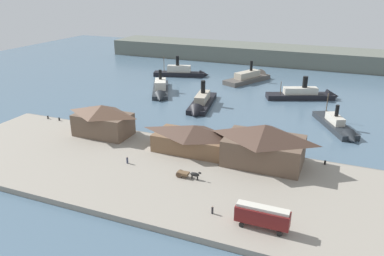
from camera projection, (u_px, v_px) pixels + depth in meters
name	position (u px, v px, depth m)	size (l,w,h in m)	color
ground_plane	(198.00, 139.00, 100.55)	(320.00, 320.00, 0.00)	slate
quay_promenade	(160.00, 173.00, 81.37)	(110.00, 36.00, 1.20)	gray
seawall_edge	(193.00, 142.00, 97.27)	(110.00, 0.80, 1.00)	slate
ferry_shed_central_terminal	(103.00, 120.00, 98.68)	(14.69, 8.72, 8.17)	brown
ferry_shed_west_terminal	(194.00, 138.00, 89.35)	(19.08, 9.13, 6.53)	brown
ferry_shed_customs_shed	(264.00, 144.00, 82.89)	(17.20, 11.52, 9.10)	brown
street_tram	(262.00, 215.00, 61.41)	(8.86, 2.45, 4.01)	maroon
horse_cart	(188.00, 174.00, 77.76)	(5.38, 1.50, 1.87)	brown
pedestrian_by_tram	(212.00, 210.00, 65.83)	(0.37, 0.37, 1.50)	#232328
pedestrian_walking_west	(127.00, 160.00, 84.07)	(0.41, 0.41, 1.65)	#33384C
mooring_post_west	(59.00, 119.00, 110.15)	(0.44, 0.44, 0.90)	black
mooring_post_center_east	(325.00, 163.00, 83.68)	(0.44, 0.44, 0.90)	black
mooring_post_east	(48.00, 117.00, 111.60)	(0.44, 0.44, 0.90)	black
ferry_moored_east	(160.00, 90.00, 140.41)	(15.82, 25.35, 9.78)	#23282D
ferry_outer_harbor	(184.00, 73.00, 166.41)	(24.39, 10.96, 10.01)	black
ferry_departing_north	(308.00, 95.00, 134.55)	(25.67, 14.80, 9.68)	black
ferry_near_quay	(339.00, 127.00, 105.51)	(14.44, 22.32, 9.74)	#23282D
ferry_mid_harbor	(252.00, 77.00, 159.24)	(16.51, 24.71, 10.57)	#514C47
ferry_moored_west	(200.00, 104.00, 124.52)	(9.77, 25.02, 10.19)	black
far_headland	(277.00, 55.00, 193.94)	(180.00, 24.00, 8.00)	#60665B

